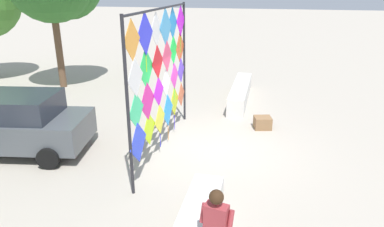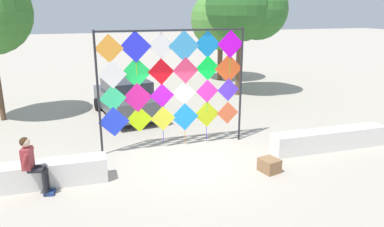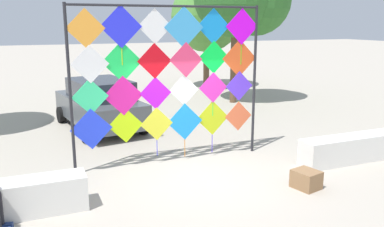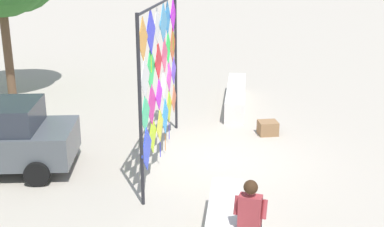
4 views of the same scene
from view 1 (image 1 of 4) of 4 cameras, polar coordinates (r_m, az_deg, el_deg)
ground at (r=9.84m, az=3.57°, el=-5.79°), size 120.00×120.00×0.00m
plaza_ledge_right at (r=13.86m, az=7.83°, el=3.34°), size 3.96×0.59×0.65m
kite_display_rack at (r=9.14m, az=-4.89°, el=7.14°), size 4.72×0.11×3.80m
seated_vendor at (r=5.68m, az=4.28°, el=-16.98°), size 0.69×0.55×1.50m
parked_car at (r=10.59m, az=-27.35°, el=-1.39°), size 2.51×4.39×1.61m
cardboard_box_large at (r=11.34m, az=11.36°, el=-1.47°), size 0.57×0.61×0.38m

